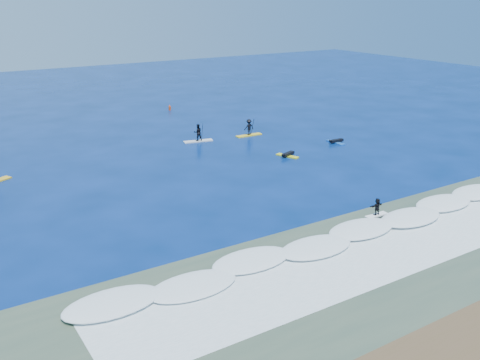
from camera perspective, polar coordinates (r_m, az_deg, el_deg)
ground at (r=40.82m, az=1.79°, el=-0.84°), size 160.00×160.00×0.00m
shallow_water at (r=31.23m, az=16.51°, el=-8.22°), size 90.00×13.00×0.01m
breaking_wave at (r=33.66m, az=11.43°, el=-5.74°), size 40.00×6.00×0.30m
whitewater at (r=31.81m, az=15.16°, el=-7.58°), size 34.00×5.00×0.02m
sup_paddler_center at (r=53.81m, az=-4.51°, el=4.91°), size 3.03×1.30×2.07m
sup_paddler_right at (r=55.93m, az=0.95°, el=5.54°), size 2.90×0.79×2.03m
prone_paddler_near at (r=48.93m, az=5.09°, el=2.70°), size 1.72×2.27×0.46m
prone_paddler_far at (r=54.13m, az=10.18°, el=4.08°), size 1.74×2.19×0.46m
wave_surfer at (r=36.22m, az=14.41°, el=-2.90°), size 1.71×0.47×1.24m
marker_buoy at (r=69.37m, az=-7.50°, el=7.66°), size 0.31×0.31×0.75m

